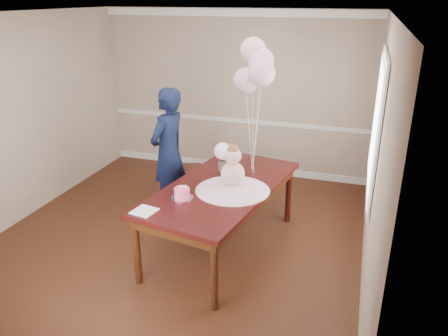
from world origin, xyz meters
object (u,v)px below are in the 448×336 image
at_px(dining_chair_seat, 185,170).
at_px(woman, 168,152).
at_px(birthday_cake, 182,193).
at_px(dining_table_top, 222,188).

height_order(dining_chair_seat, woman, woman).
distance_m(birthday_cake, dining_chair_seat, 1.73).
relative_size(dining_table_top, birthday_cake, 13.33).
distance_m(dining_table_top, woman, 1.24).
bearing_deg(dining_chair_seat, woman, -117.69).
bearing_deg(dining_table_top, dining_chair_seat, 140.34).
relative_size(birthday_cake, dining_chair_seat, 0.35).
distance_m(birthday_cake, woman, 1.36).
xyz_separation_m(dining_table_top, birthday_cake, (-0.31, -0.45, 0.09)).
distance_m(dining_table_top, dining_chair_seat, 1.48).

